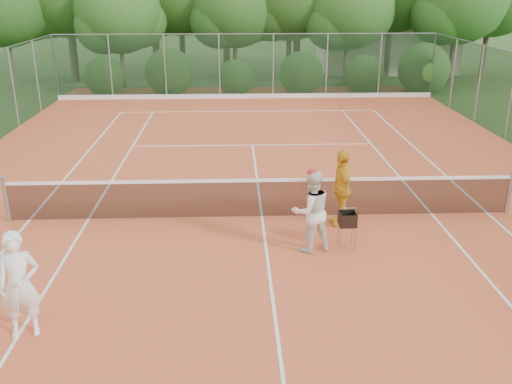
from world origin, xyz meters
TOP-DOWN VIEW (x-y plane):
  - ground at (0.00, 0.00)m, footprint 120.00×120.00m
  - clay_court at (0.00, 0.00)m, footprint 18.00×36.00m
  - club_building at (9.00, 24.00)m, footprint 8.00×5.00m
  - tennis_net at (0.00, 0.00)m, footprint 11.97×0.10m
  - player_white at (-3.99, -4.64)m, footprint 0.71×0.55m
  - player_center_grp at (0.91, -1.81)m, footprint 1.00×0.88m
  - player_yellow at (1.78, -0.48)m, footprint 0.50×1.07m
  - ball_hopper at (1.70, -1.69)m, footprint 0.34×0.34m
  - stray_ball_a at (-4.19, 9.61)m, footprint 0.07×0.07m
  - stray_ball_b at (3.27, 12.41)m, footprint 0.07×0.07m
  - stray_ball_c at (2.32, 10.20)m, footprint 0.07×0.07m
  - court_markings at (0.00, 0.00)m, footprint 11.03×23.83m
  - fence_back at (0.00, 15.00)m, footprint 18.07×0.07m

SIDE VIEW (x-z plane):
  - ground at x=0.00m, z-range 0.00..0.00m
  - clay_court at x=0.00m, z-range 0.00..0.02m
  - court_markings at x=0.00m, z-range 0.02..0.03m
  - stray_ball_a at x=-4.19m, z-range 0.02..0.09m
  - stray_ball_b at x=3.27m, z-range 0.02..0.09m
  - stray_ball_c at x=2.32m, z-range 0.02..0.09m
  - tennis_net at x=0.00m, z-range -0.02..1.08m
  - ball_hopper at x=1.70m, z-range 0.25..1.02m
  - player_white at x=-3.99m, z-range 0.02..1.77m
  - player_center_grp at x=0.91m, z-range 0.01..1.78m
  - player_yellow at x=1.78m, z-range 0.02..1.81m
  - club_building at x=9.00m, z-range 0.00..3.00m
  - fence_back at x=0.00m, z-range 0.02..3.02m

